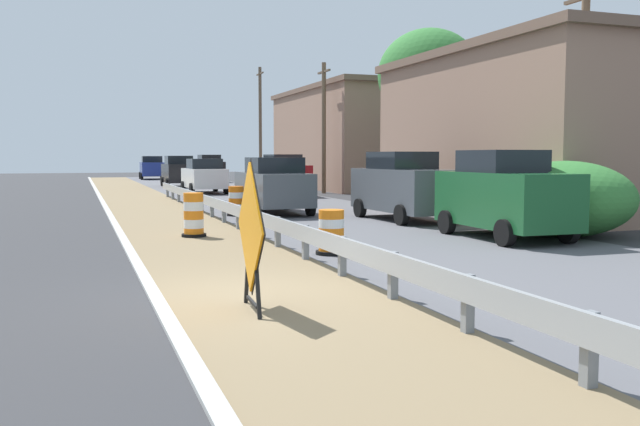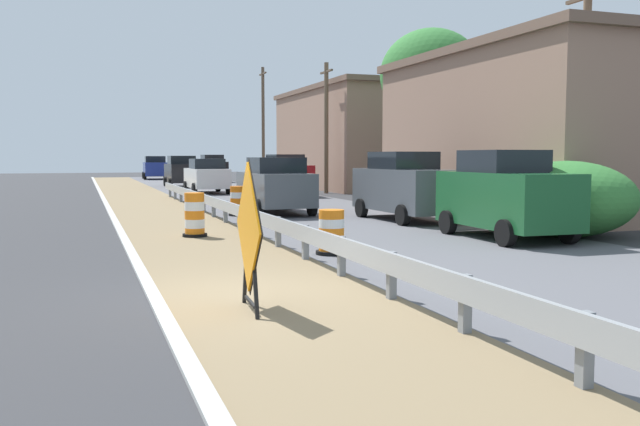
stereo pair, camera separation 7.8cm
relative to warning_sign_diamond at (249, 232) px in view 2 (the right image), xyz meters
name	(u,v)px [view 2 (the right image)]	position (x,y,z in m)	size (l,w,h in m)	color
ground_plane	(247,298)	(0.16, 0.80, -1.08)	(160.00, 160.00, 0.00)	#333335
median_dirt_strip	(279,296)	(0.63, 0.80, -1.07)	(3.36, 120.00, 0.01)	#7F6B4C
far_lane_asphalt	(575,275)	(6.06, 0.80, -1.07)	(7.50, 120.00, 0.00)	#56565B
curb_near_edge	(157,304)	(-1.14, 0.80, -1.07)	(0.20, 120.00, 0.11)	#ADADA8
guardrail_median	(319,240)	(2.08, 3.10, -0.56)	(0.18, 48.72, 0.71)	#999EA3
warning_sign_diamond	(249,232)	(0.00, 0.00, 0.00)	(0.15, 1.85, 2.07)	black
traffic_barrel_nearest	(331,234)	(2.89, 4.60, -0.65)	(0.67, 0.67, 0.96)	orange
traffic_barrel_close	(195,217)	(0.64, 8.78, -0.56)	(0.64, 0.64, 1.14)	orange
traffic_barrel_mid	(238,202)	(3.04, 14.49, -0.61)	(0.66, 0.66, 1.04)	orange
car_lead_near_lane	(207,176)	(4.56, 29.51, -0.10)	(2.15, 4.46, 1.94)	silver
car_trailing_near_lane	(505,195)	(8.01, 5.76, 0.04)	(2.05, 4.16, 2.24)	#195128
car_lead_far_lane	(275,185)	(4.55, 15.06, -0.05)	(2.16, 4.55, 2.05)	#4C5156
car_mid_far_lane	(286,175)	(8.12, 25.74, 0.01)	(1.96, 4.55, 2.18)	maroon
car_trailing_far_lane	(181,171)	(4.32, 38.04, -0.02)	(2.07, 4.27, 2.11)	black
car_distant_a	(213,168)	(7.98, 46.34, 0.02)	(1.96, 4.63, 2.20)	black
car_distant_b	(155,168)	(4.18, 54.27, -0.03)	(2.27, 4.60, 2.09)	navy
car_distant_c	(405,186)	(7.84, 11.09, 0.04)	(2.07, 4.61, 2.23)	#4C5156
roadside_shop_near	(553,132)	(14.28, 11.94, 1.88)	(8.75, 12.12, 5.89)	#93705B
roadside_shop_far	(353,138)	(14.80, 32.67, 2.18)	(6.79, 14.64, 6.49)	#93705B
utility_pole_near	(585,99)	(11.88, 7.52, 2.67)	(0.24, 1.80, 7.19)	brown
utility_pole_mid	(326,126)	(10.87, 27.03, 2.71)	(0.24, 1.80, 7.26)	brown
utility_pole_far	(263,123)	(11.22, 42.37, 3.53)	(0.24, 1.80, 8.89)	brown
bush_roadside	(566,199)	(9.75, 5.58, -0.09)	(3.53, 3.53, 1.97)	#337533
tree_roadside	(431,75)	(13.75, 20.30, 4.84)	(4.87, 4.87, 8.13)	brown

